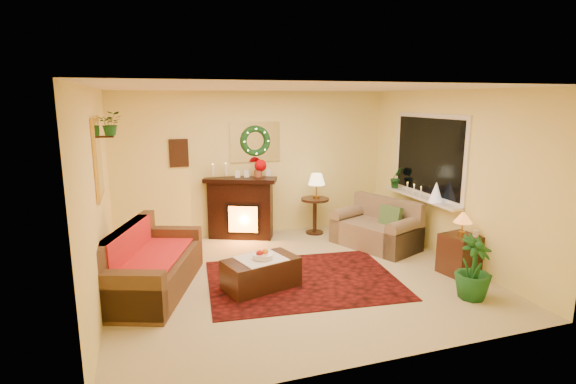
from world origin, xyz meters
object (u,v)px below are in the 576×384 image
object	(u,v)px
side_table_round	(315,216)
coffee_table	(261,273)
fireplace	(241,208)
sofa	(152,259)
loveseat	(376,223)
end_table_square	(460,256)

from	to	relation	value
side_table_round	coffee_table	size ratio (longest dim) A/B	0.70
fireplace	coffee_table	bearing A→B (deg)	-72.19
sofa	coffee_table	distance (m)	1.42
sofa	loveseat	size ratio (longest dim) A/B	1.40
coffee_table	side_table_round	bearing A→B (deg)	36.64
end_table_square	fireplace	bearing A→B (deg)	134.09
fireplace	end_table_square	xyz separation A→B (m)	(2.59, -2.68, -0.28)
loveseat	coffee_table	size ratio (longest dim) A/B	1.45
side_table_round	coffee_table	xyz separation A→B (m)	(-1.59, -2.08, -0.12)
sofa	end_table_square	bearing A→B (deg)	9.62
sofa	fireplace	distance (m)	2.47
fireplace	loveseat	world-z (taller)	fireplace
fireplace	coffee_table	distance (m)	2.30
sofa	loveseat	distance (m)	3.69
side_table_round	sofa	bearing A→B (deg)	-149.96
coffee_table	sofa	bearing A→B (deg)	148.38
fireplace	sofa	bearing A→B (deg)	-106.33
loveseat	side_table_round	bearing A→B (deg)	100.52
sofa	end_table_square	size ratio (longest dim) A/B	3.41
sofa	fireplace	world-z (taller)	fireplace
fireplace	end_table_square	distance (m)	3.74
sofa	side_table_round	size ratio (longest dim) A/B	2.91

